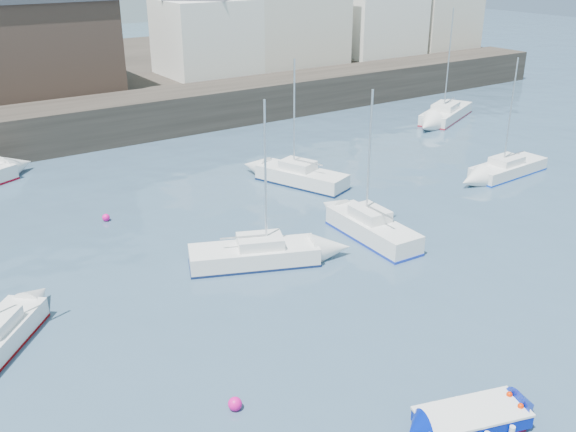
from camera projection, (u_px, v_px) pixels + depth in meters
water at (478, 365)px, 22.52m from camera, size 220.00×220.00×0.00m
quay_wall at (119, 118)px, 48.69m from camera, size 90.00×5.00×3.00m
land_strip at (54, 81)px, 62.48m from camera, size 90.00×32.00×2.80m
bldg_east_a at (286, 0)px, 61.48m from camera, size 13.36×13.36×11.80m
bldg_east_b at (376, 5)px, 67.12m from camera, size 11.88×11.88×9.95m
bldg_east_d at (206, 22)px, 57.03m from camera, size 11.14×11.14×8.95m
warehouse at (1, 43)px, 49.73m from camera, size 16.40×10.40×7.60m
blue_dinghy at (472, 418)px, 19.47m from camera, size 3.69×2.39×0.65m
sailboat_b at (255, 254)px, 29.52m from camera, size 6.24×4.02×7.67m
sailboat_c at (372, 228)px, 32.04m from camera, size 2.05×5.73×7.45m
sailboat_d at (508, 168)px, 41.09m from camera, size 5.96×2.20×7.48m
sailboat_f at (301, 176)px, 39.39m from camera, size 3.86×6.12×7.60m
sailboat_g at (446, 113)px, 54.27m from camera, size 7.51×5.09×9.12m
buoy_near at (235, 409)px, 20.40m from camera, size 0.45×0.45×0.45m
buoy_mid at (385, 236)px, 32.53m from camera, size 0.36×0.36×0.36m
buoy_far at (106, 221)px, 34.36m from camera, size 0.41×0.41×0.41m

